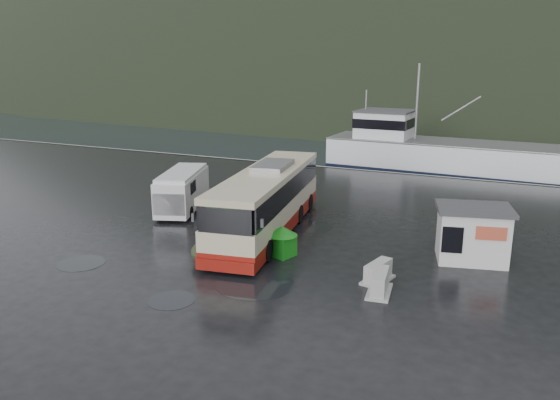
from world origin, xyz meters
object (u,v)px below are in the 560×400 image
at_px(jersey_barrier_a, 378,281).
at_px(fishing_trawler, 445,162).
at_px(waste_bin_right, 242,242).
at_px(jersey_barrier_b, 379,293).
at_px(coach_bus, 268,232).
at_px(waste_bin_left, 282,256).
at_px(white_van, 183,210).
at_px(ticket_kiosk, 470,260).
at_px(dome_tent, 216,259).

bearing_deg(jersey_barrier_a, fishing_trawler, 92.67).
relative_size(waste_bin_right, jersey_barrier_b, 0.81).
distance_m(waste_bin_right, jersey_barrier_b, 8.41).
relative_size(jersey_barrier_a, fishing_trawler, 0.07).
relative_size(coach_bus, jersey_barrier_b, 7.11).
xyz_separation_m(waste_bin_left, waste_bin_right, (-2.59, 0.88, 0.00)).
height_order(white_van, jersey_barrier_a, white_van).
distance_m(white_van, jersey_barrier_a, 14.78).
xyz_separation_m(white_van, jersey_barrier_b, (13.95, -6.93, 0.00)).
height_order(white_van, ticket_kiosk, ticket_kiosk).
bearing_deg(waste_bin_left, ticket_kiosk, 20.60).
relative_size(waste_bin_left, dome_tent, 0.55).
xyz_separation_m(coach_bus, waste_bin_right, (-0.43, -2.03, 0.00)).
bearing_deg(coach_bus, ticket_kiosk, -8.33).
height_order(ticket_kiosk, jersey_barrier_a, ticket_kiosk).
bearing_deg(coach_bus, fishing_trawler, 67.95).
relative_size(white_van, dome_tent, 2.20).
bearing_deg(waste_bin_left, fishing_trawler, 82.72).
bearing_deg(waste_bin_right, waste_bin_left, -18.82).
relative_size(dome_tent, ticket_kiosk, 0.82).
xyz_separation_m(coach_bus, dome_tent, (-0.43, -4.61, 0.00)).
bearing_deg(ticket_kiosk, waste_bin_right, 178.30).
relative_size(waste_bin_right, ticket_kiosk, 0.44).
distance_m(waste_bin_left, jersey_barrier_a, 4.99).
xyz_separation_m(jersey_barrier_a, jersey_barrier_b, (0.36, -1.13, 0.00)).
relative_size(jersey_barrier_b, fishing_trawler, 0.07).
bearing_deg(white_van, dome_tent, -65.11).
distance_m(waste_bin_right, fishing_trawler, 27.43).
bearing_deg(jersey_barrier_b, dome_tent, 176.14).
distance_m(coach_bus, ticket_kiosk, 10.28).
bearing_deg(dome_tent, waste_bin_right, 90.09).
relative_size(ticket_kiosk, fishing_trawler, 0.13).
bearing_deg(coach_bus, jersey_barrier_a, -38.79).
bearing_deg(fishing_trawler, waste_bin_left, -94.74).
distance_m(coach_bus, jersey_barrier_a, 8.09).
bearing_deg(jersey_barrier_a, ticket_kiosk, 51.91).
bearing_deg(waste_bin_right, ticket_kiosk, 11.44).
distance_m(waste_bin_left, ticket_kiosk, 8.67).
bearing_deg(dome_tent, jersey_barrier_b, -3.86).
height_order(waste_bin_left, ticket_kiosk, ticket_kiosk).
bearing_deg(white_van, coach_bus, -34.16).
xyz_separation_m(ticket_kiosk, jersey_barrier_a, (-3.25, -4.15, 0.00)).
xyz_separation_m(ticket_kiosk, jersey_barrier_b, (-2.89, -5.27, 0.00)).
bearing_deg(waste_bin_right, coach_bus, 77.95).
height_order(white_van, jersey_barrier_b, white_van).
xyz_separation_m(coach_bus, jersey_barrier_a, (7.03, -4.01, 0.00)).
distance_m(dome_tent, fishing_trawler, 29.95).
relative_size(dome_tent, fishing_trawler, 0.11).
xyz_separation_m(dome_tent, jersey_barrier_b, (7.81, -0.53, 0.00)).
height_order(coach_bus, ticket_kiosk, coach_bus).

